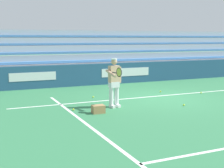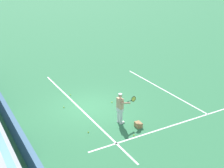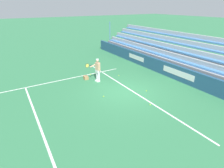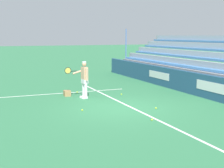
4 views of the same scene
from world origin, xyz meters
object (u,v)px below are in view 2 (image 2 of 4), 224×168
Objects in this scene: tennis_ball_far_right at (70,95)px; tennis_ball_near_player at (88,132)px; tennis_ball_far_left at (112,102)px; tennis_ball_on_baseline at (134,135)px; tennis_ball_toward_net at (64,107)px; tennis_player at (120,108)px; ball_box_cardboard at (138,125)px.

tennis_ball_near_player is at bearing -11.66° from tennis_ball_far_right.
tennis_ball_far_left is 1.00× the size of tennis_ball_near_player.
tennis_ball_on_baseline is at bearing 53.09° from tennis_ball_near_player.
tennis_ball_far_right is at bearing 145.03° from tennis_ball_toward_net.
tennis_player is 1.28m from ball_box_cardboard.
tennis_ball_far_right is at bearing -171.75° from tennis_ball_on_baseline.
tennis_ball_far_right and tennis_ball_far_left have the same top height.
tennis_player reaches higher than tennis_ball_on_baseline.
tennis_ball_toward_net is 1.00× the size of tennis_ball_near_player.
tennis_ball_far_left is at bearing 160.72° from tennis_player.
ball_box_cardboard is (0.84, 0.60, -0.76)m from tennis_player.
tennis_ball_on_baseline and tennis_ball_toward_net have the same top height.
ball_box_cardboard is at bearing 35.65° from tennis_player.
ball_box_cardboard is 6.06× the size of tennis_ball_far_left.
tennis_ball_far_right is at bearing -163.99° from ball_box_cardboard.
tennis_player is 4.81m from tennis_ball_far_right.
tennis_ball_far_right is 1.00× the size of tennis_ball_far_left.
tennis_ball_far_left is at bearing 175.94° from ball_box_cardboard.
ball_box_cardboard is 5.69m from tennis_ball_far_right.
tennis_player is at bearing -144.35° from ball_box_cardboard.
tennis_ball_far_right is 1.00× the size of tennis_ball_near_player.
ball_box_cardboard is 0.93m from tennis_ball_on_baseline.
ball_box_cardboard is at bearing 73.19° from tennis_ball_near_player.
tennis_ball_on_baseline is 1.00× the size of tennis_ball_toward_net.
tennis_ball_far_right is 1.77m from tennis_ball_toward_net.
tennis_ball_on_baseline is 1.00× the size of tennis_ball_far_left.
tennis_ball_far_left is at bearing 166.60° from tennis_ball_on_baseline.
ball_box_cardboard is 6.06× the size of tennis_ball_toward_net.
tennis_ball_far_right is 1.00× the size of tennis_ball_on_baseline.
tennis_player is 2.65m from tennis_ball_far_left.
ball_box_cardboard is 2.66m from tennis_ball_near_player.
tennis_ball_far_right is (-5.47, -1.57, -0.10)m from ball_box_cardboard.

